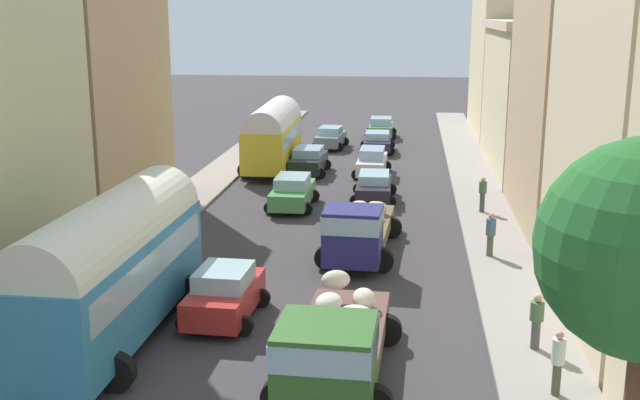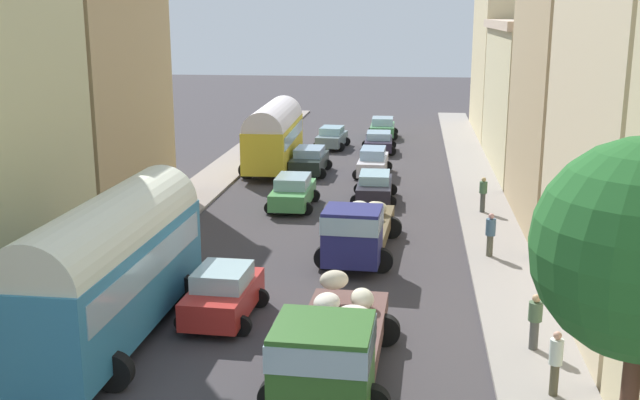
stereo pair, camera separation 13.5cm
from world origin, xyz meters
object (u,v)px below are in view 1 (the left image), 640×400
Objects in this scene: cargo_truck_0 at (334,345)px; pedestrian_2 at (536,320)px; car_4 at (224,294)px; car_6 at (308,160)px; car_0 at (374,186)px; car_3 at (381,128)px; pedestrian_3 at (483,193)px; car_2 at (377,142)px; parked_bus_1 at (273,133)px; pedestrian_0 at (491,233)px; pedestrian_1 at (558,361)px; car_7 at (331,137)px; cargo_truck_1 at (359,229)px; parked_bus_0 at (112,262)px; car_1 at (372,162)px; car_5 at (293,192)px.

cargo_truck_0 reaches higher than pedestrian_2.
car_4 is 9.16m from pedestrian_2.
pedestrian_2 is (9.42, -23.25, 0.19)m from car_6.
pedestrian_2 reaches higher than car_4.
pedestrian_2 is (5.30, -17.07, 0.25)m from car_0.
car_3 is 2.10× the size of pedestrian_3.
pedestrian_3 is (5.59, -15.84, 0.31)m from car_2.
parked_bus_1 reaches higher than car_2.
cargo_truck_0 is at bearing -113.45° from pedestrian_0.
pedestrian_1 is at bearing -81.56° from car_3.
car_7 is at bearing 104.17° from car_0.
car_3 is 0.88× the size of car_6.
cargo_truck_0 is 33.70m from car_2.
car_4 is at bearing -120.25° from cargo_truck_1.
cargo_truck_1 is at bearing -90.65° from car_0.
cargo_truck_0 is at bearing -19.73° from parked_bus_0.
car_0 is 0.97× the size of car_1.
car_1 is at bearing 109.49° from pedestrian_0.
car_1 is at bearing -89.67° from car_2.
parked_bus_1 is 1.27× the size of cargo_truck_0.
cargo_truck_1 is at bearing -88.84° from car_1.
car_5 is at bearing -87.82° from car_6.
cargo_truck_0 is 1.66× the size of car_1.
car_4 is at bearing -123.14° from pedestrian_3.
car_6 is at bearing -115.87° from car_2.
pedestrian_2 is at bearing 28.67° from cargo_truck_0.
cargo_truck_0 is 18.57m from pedestrian_3.
car_4 is at bearing -90.02° from car_7.
pedestrian_1 reaches higher than car_5.
car_5 is at bearing 120.95° from pedestrian_2.
cargo_truck_1 is (6.36, 8.18, -1.14)m from parked_bus_0.
cargo_truck_0 is 6.04m from pedestrian_2.
car_4 is (-3.34, -21.84, 0.02)m from car_1.
car_2 is 16.80m from pedestrian_3.
car_1 is at bearing 81.29° from car_4.
car_6 is 12.43m from pedestrian_3.
car_4 is at bearing -89.06° from car_6.
pedestrian_0 reaches higher than car_6.
cargo_truck_0 is at bearing -83.83° from car_7.
car_3 is 2.10× the size of pedestrian_1.
parked_bus_0 reaches higher than pedestrian_3.
pedestrian_3 is (5.23, 7.35, -0.20)m from cargo_truck_1.
car_3 is at bearing 90.24° from car_1.
car_6 is at bearing -92.42° from car_7.
cargo_truck_0 is 39.88m from car_3.
car_5 reaches higher than car_2.
car_0 is (6.37, -7.15, -1.46)m from parked_bus_1.
car_4 is (-3.77, 4.23, -0.44)m from cargo_truck_0.
car_1 reaches higher than car_6.
car_0 is at bearing 89.35° from cargo_truck_1.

